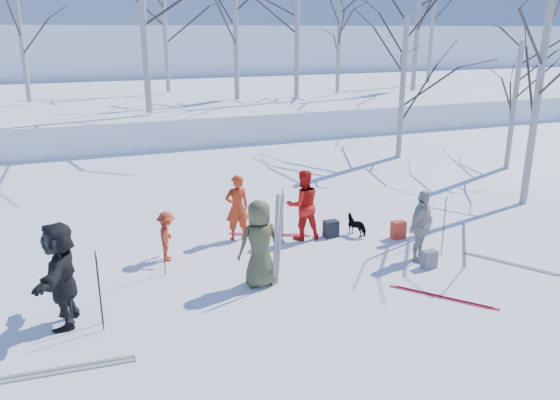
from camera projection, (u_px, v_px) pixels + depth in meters
name	position (u px, v px, depth m)	size (l,w,h in m)	color
ground	(308.00, 284.00, 10.69)	(120.00, 120.00, 0.00)	white
snow_ramp	(215.00, 186.00, 16.86)	(70.00, 9.50, 1.40)	white
snow_plateau	(159.00, 114.00, 25.49)	(70.00, 18.00, 2.20)	white
far_hill	(115.00, 66.00, 43.85)	(90.00, 30.00, 6.00)	white
skier_olive_center	(259.00, 244.00, 10.43)	(0.84, 0.55, 1.72)	#46482B
skier_red_north	(237.00, 208.00, 12.78)	(0.58, 0.38, 1.58)	#BA2F11
skier_redor_behind	(303.00, 205.00, 12.80)	(0.82, 0.64, 1.68)	red
skier_red_seated	(167.00, 236.00, 11.68)	(0.70, 0.40, 1.09)	#BA2F11
skier_cream_east	(421.00, 226.00, 11.59)	(0.92, 0.38, 1.57)	beige
skier_grey_west	(61.00, 274.00, 9.01)	(1.69, 0.54, 1.83)	black
dog	(357.00, 225.00, 13.18)	(0.28, 0.61, 0.51)	black
upright_ski_left	(276.00, 241.00, 10.31)	(0.07, 0.02, 1.90)	silver
upright_ski_right	(279.00, 240.00, 10.35)	(0.07, 0.02, 1.90)	silver
ski_pair_a	(69.00, 369.00, 8.01)	(1.91, 0.33, 0.02)	silver
ski_pair_b	(443.00, 297.00, 10.16)	(1.37, 1.59, 0.02)	#BF1B38
ski_pair_c	(512.00, 264.00, 11.61)	(1.15, 1.73, 0.02)	silver
ski_pair_d	(269.00, 235.00, 13.25)	(1.81, 0.97, 0.02)	#BF1B38
ski_pole_a	(69.00, 286.00, 9.15)	(0.02, 0.02, 1.34)	black
ski_pole_b	(99.00, 288.00, 9.08)	(0.02, 0.02, 1.34)	black
ski_pole_c	(283.00, 216.00, 12.56)	(0.02, 0.02, 1.34)	black
ski_pole_d	(302.00, 206.00, 13.27)	(0.02, 0.02, 1.34)	black
ski_pole_e	(444.00, 226.00, 11.92)	(0.02, 0.02, 1.34)	black
ski_pole_f	(100.00, 293.00, 8.88)	(0.02, 0.02, 1.34)	black
ski_pole_g	(64.00, 292.00, 8.92)	(0.02, 0.02, 1.34)	black
ski_pole_h	(421.00, 219.00, 12.36)	(0.02, 0.02, 1.34)	black
ski_pole_i	(163.00, 244.00, 10.92)	(0.02, 0.02, 1.34)	black
backpack_red	(398.00, 230.00, 13.00)	(0.32, 0.22, 0.42)	#B62E1C
backpack_grey	(429.00, 259.00, 11.39)	(0.30, 0.20, 0.38)	slate
backpack_dark	(331.00, 229.00, 13.11)	(0.34, 0.24, 0.40)	black
birch_plateau_a	(20.00, 33.00, 19.53)	(4.05, 4.05, 4.92)	silver
birch_plateau_c	(235.00, 20.00, 20.13)	(4.68, 4.68, 5.84)	silver
birch_plateau_d	(165.00, 22.00, 22.85)	(4.63, 4.63, 5.75)	silver
birch_plateau_f	(433.00, 18.00, 26.54)	(4.96, 4.96, 6.23)	silver
birch_plateau_g	(297.00, 29.00, 20.51)	(4.20, 4.20, 5.15)	silver
birch_plateau_i	(339.00, 41.00, 22.66)	(3.59, 3.59, 4.27)	silver
birch_plateau_j	(419.00, 6.00, 23.00)	(5.51, 5.51, 7.01)	silver
birch_edge_b	(539.00, 88.00, 14.69)	(5.19, 5.19, 6.55)	silver
birch_edge_c	(513.00, 111.00, 17.90)	(3.71, 3.71, 4.44)	silver
birch_edge_e	(402.00, 99.00, 17.72)	(4.28, 4.28, 5.26)	silver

